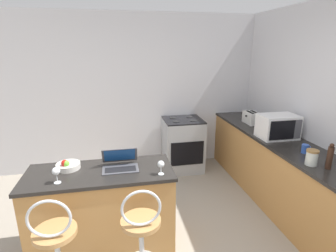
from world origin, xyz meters
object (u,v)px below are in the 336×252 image
(wine_glass_tall, at_px, (161,165))
(microwave, at_px, (278,126))
(mug_blue, at_px, (305,149))
(wine_glass_short, at_px, (56,172))
(toaster, at_px, (252,118))
(laptop, at_px, (120,163))
(fruit_bowl, at_px, (68,165))
(storage_jar, at_px, (312,157))
(stove_range, at_px, (183,145))
(pepper_mill, at_px, (330,157))
(bar_stool_far, at_px, (142,241))

(wine_glass_tall, bearing_deg, microwave, 23.48)
(mug_blue, distance_m, wine_glass_short, 2.63)
(microwave, height_order, toaster, microwave)
(laptop, relative_size, microwave, 0.72)
(toaster, height_order, mug_blue, toaster)
(microwave, distance_m, wine_glass_short, 2.72)
(laptop, height_order, microwave, microwave)
(microwave, distance_m, fruit_bowl, 2.61)
(mug_blue, relative_size, storage_jar, 0.63)
(stove_range, distance_m, wine_glass_short, 2.53)
(wine_glass_short, bearing_deg, fruit_bowl, 80.62)
(wine_glass_short, distance_m, storage_jar, 2.47)
(fruit_bowl, height_order, wine_glass_short, wine_glass_short)
(laptop, height_order, storage_jar, laptop)
(pepper_mill, relative_size, storage_jar, 1.65)
(toaster, xyz_separation_m, mug_blue, (-0.00, -1.23, -0.04))
(laptop, xyz_separation_m, microwave, (2.06, 0.51, 0.11))
(stove_range, relative_size, wine_glass_tall, 6.59)
(toaster, bearing_deg, pepper_mill, -92.02)
(laptop, height_order, toaster, laptop)
(laptop, bearing_deg, stove_range, 56.87)
(fruit_bowl, height_order, pepper_mill, pepper_mill)
(wine_glass_tall, distance_m, wine_glass_short, 0.93)
(toaster, relative_size, stove_range, 0.33)
(stove_range, height_order, pepper_mill, pepper_mill)
(mug_blue, relative_size, pepper_mill, 0.38)
(microwave, height_order, stove_range, microwave)
(stove_range, bearing_deg, bar_stool_far, -112.78)
(laptop, distance_m, wine_glass_tall, 0.44)
(pepper_mill, height_order, storage_jar, pepper_mill)
(wine_glass_tall, xyz_separation_m, storage_jar, (1.54, -0.10, -0.02))
(bar_stool_far, bearing_deg, fruit_bowl, 135.41)
(microwave, xyz_separation_m, wine_glass_short, (-2.62, -0.72, -0.05))
(microwave, xyz_separation_m, wine_glass_tall, (-1.69, -0.73, -0.06))
(laptop, distance_m, storage_jar, 1.94)
(fruit_bowl, relative_size, wine_glass_tall, 1.67)
(microwave, xyz_separation_m, fruit_bowl, (-2.57, -0.44, -0.12))
(toaster, relative_size, mug_blue, 2.92)
(mug_blue, height_order, storage_jar, storage_jar)
(toaster, bearing_deg, storage_jar, -96.01)
(stove_range, relative_size, storage_jar, 5.61)
(microwave, bearing_deg, bar_stool_far, -150.57)
(laptop, xyz_separation_m, wine_glass_tall, (0.37, -0.22, 0.05))
(microwave, bearing_deg, toaster, 89.32)
(pepper_mill, bearing_deg, storage_jar, 132.71)
(stove_range, bearing_deg, laptop, -123.13)
(bar_stool_far, distance_m, stove_range, 2.41)
(storage_jar, bearing_deg, mug_blue, 61.70)
(fruit_bowl, relative_size, wine_glass_short, 1.53)
(fruit_bowl, height_order, mug_blue, fruit_bowl)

